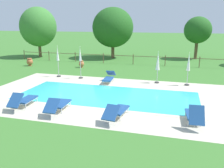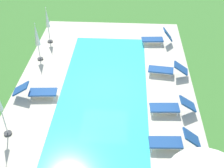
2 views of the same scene
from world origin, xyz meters
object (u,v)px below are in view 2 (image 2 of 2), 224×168
at_px(sun_lounger_north_end, 171,107).
at_px(patio_umbrella_closed_row_mid_east, 47,20).
at_px(sun_lounger_north_far, 167,70).
at_px(sun_lounger_north_mid, 173,141).
at_px(sun_lounger_north_near_steps, 157,38).
at_px(patio_umbrella_closed_row_west, 0,106).
at_px(sun_lounger_south_near_corner, 37,91).
at_px(patio_umbrella_closed_row_mid_west, 37,37).

height_order(sun_lounger_north_end, patio_umbrella_closed_row_mid_east, patio_umbrella_closed_row_mid_east).
bearing_deg(sun_lounger_north_far, sun_lounger_north_mid, 177.91).
bearing_deg(sun_lounger_north_end, sun_lounger_north_near_steps, 2.29).
bearing_deg(patio_umbrella_closed_row_west, patio_umbrella_closed_row_mid_east, 0.04).
bearing_deg(sun_lounger_south_near_corner, patio_umbrella_closed_row_mid_west, 11.98).
xyz_separation_m(sun_lounger_north_near_steps, sun_lounger_north_far, (-3.34, -0.30, -0.03)).
xyz_separation_m(patio_umbrella_closed_row_mid_west, patio_umbrella_closed_row_mid_east, (2.05, -0.10, -0.01)).
bearing_deg(patio_umbrella_closed_row_mid_west, sun_lounger_north_near_steps, -71.95).
relative_size(sun_lounger_north_near_steps, sun_lounger_north_end, 0.92).
height_order(sun_lounger_north_mid, patio_umbrella_closed_row_mid_east, patio_umbrella_closed_row_mid_east).
distance_m(sun_lounger_north_near_steps, sun_lounger_north_mid, 8.34).
bearing_deg(sun_lounger_south_near_corner, sun_lounger_north_end, -96.81).
relative_size(sun_lounger_north_far, patio_umbrella_closed_row_mid_east, 0.91).
bearing_deg(sun_lounger_north_near_steps, patio_umbrella_closed_row_mid_west, 108.05).
distance_m(sun_lounger_north_near_steps, patio_umbrella_closed_row_west, 10.43).
xyz_separation_m(sun_lounger_north_far, patio_umbrella_closed_row_mid_west, (1.16, 7.01, 1.10)).
bearing_deg(sun_lounger_north_near_steps, sun_lounger_north_far, -174.80).
bearing_deg(sun_lounger_south_near_corner, patio_umbrella_closed_row_mid_east, 6.46).
distance_m(sun_lounger_south_near_corner, patio_umbrella_closed_row_mid_east, 5.56).
height_order(patio_umbrella_closed_row_mid_west, patio_umbrella_closed_row_mid_east, patio_umbrella_closed_row_mid_east).
distance_m(sun_lounger_north_mid, patio_umbrella_closed_row_mid_west, 9.26).
distance_m(patio_umbrella_closed_row_west, patio_umbrella_closed_row_mid_west, 5.81).
height_order(sun_lounger_south_near_corner, patio_umbrella_closed_row_mid_east, patio_umbrella_closed_row_mid_east).
relative_size(sun_lounger_north_near_steps, sun_lounger_north_far, 0.90).
bearing_deg(sun_lounger_north_end, patio_umbrella_closed_row_west, 103.96).
height_order(sun_lounger_north_end, patio_umbrella_closed_row_west, patio_umbrella_closed_row_west).
relative_size(sun_lounger_north_near_steps, patio_umbrella_closed_row_mid_east, 0.82).
distance_m(sun_lounger_north_far, patio_umbrella_closed_row_mid_east, 7.70).
xyz_separation_m(sun_lounger_north_end, patio_umbrella_closed_row_west, (-1.70, 6.85, 1.19)).
bearing_deg(sun_lounger_south_near_corner, sun_lounger_north_mid, -114.56).
height_order(sun_lounger_north_mid, patio_umbrella_closed_row_west, patio_umbrella_closed_row_west).
relative_size(sun_lounger_north_far, patio_umbrella_closed_row_west, 0.85).
xyz_separation_m(sun_lounger_north_far, patio_umbrella_closed_row_west, (-4.65, 6.90, 1.19)).
bearing_deg(patio_umbrella_closed_row_west, sun_lounger_north_end, -76.04).
height_order(sun_lounger_north_far, sun_lounger_north_end, sun_lounger_north_end).
bearing_deg(patio_umbrella_closed_row_mid_east, patio_umbrella_closed_row_west, -179.96).
bearing_deg(patio_umbrella_closed_row_mid_west, sun_lounger_south_near_corner, -168.02).
relative_size(sun_lounger_north_near_steps, patio_umbrella_closed_row_west, 0.76).
bearing_deg(sun_lounger_north_near_steps, patio_umbrella_closed_row_west, 140.47).
xyz_separation_m(sun_lounger_north_far, sun_lounger_north_end, (-2.95, 0.05, 0.00)).
bearing_deg(patio_umbrella_closed_row_west, sun_lounger_south_near_corner, -13.96).
xyz_separation_m(sun_lounger_north_mid, patio_umbrella_closed_row_west, (0.34, 6.72, 1.18)).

